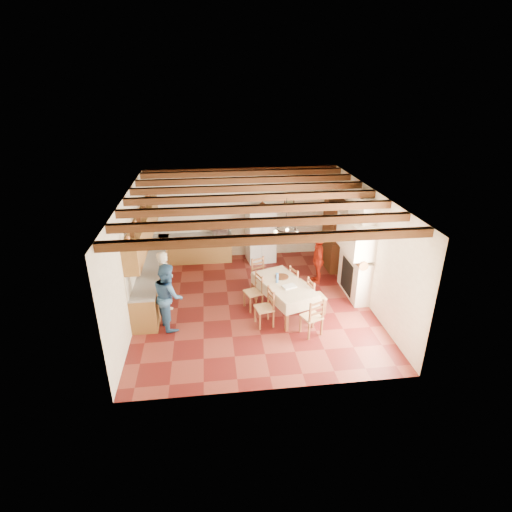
{
  "coord_description": "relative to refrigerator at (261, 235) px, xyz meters",
  "views": [
    {
      "loc": [
        -1.05,
        -9.17,
        5.5
      ],
      "look_at": [
        0.1,
        0.3,
        1.25
      ],
      "focal_mm": 28.0,
      "sensor_mm": 36.0,
      "label": 1
    }
  ],
  "objects": [
    {
      "name": "floor",
      "position": [
        -0.55,
        -2.77,
        -0.88
      ],
      "size": [
        6.0,
        6.5,
        0.02
      ],
      "primitive_type": "cube",
      "color": "#521311",
      "rests_on": "ground"
    },
    {
      "name": "ceiling",
      "position": [
        -0.55,
        -2.77,
        2.14
      ],
      "size": [
        6.0,
        6.5,
        0.02
      ],
      "primitive_type": "cube",
      "color": "silver",
      "rests_on": "ground"
    },
    {
      "name": "wall_back",
      "position": [
        -0.55,
        0.49,
        0.63
      ],
      "size": [
        6.0,
        0.02,
        3.0
      ],
      "primitive_type": "cube",
      "color": "beige",
      "rests_on": "ground"
    },
    {
      "name": "wall_front",
      "position": [
        -0.55,
        -6.03,
        0.63
      ],
      "size": [
        6.0,
        0.02,
        3.0
      ],
      "primitive_type": "cube",
      "color": "beige",
      "rests_on": "ground"
    },
    {
      "name": "wall_left",
      "position": [
        -3.56,
        -2.77,
        0.63
      ],
      "size": [
        0.02,
        6.5,
        3.0
      ],
      "primitive_type": "cube",
      "color": "beige",
      "rests_on": "ground"
    },
    {
      "name": "wall_right",
      "position": [
        2.46,
        -2.77,
        0.63
      ],
      "size": [
        0.02,
        6.5,
        3.0
      ],
      "primitive_type": "cube",
      "color": "beige",
      "rests_on": "ground"
    },
    {
      "name": "ceiling_beams",
      "position": [
        -0.55,
        -2.77,
        2.04
      ],
      "size": [
        6.0,
        6.3,
        0.16
      ],
      "primitive_type": null,
      "color": "#361E0D",
      "rests_on": "ground"
    },
    {
      "name": "lower_cabinets_left",
      "position": [
        -3.25,
        -1.72,
        -0.44
      ],
      "size": [
        0.6,
        4.3,
        0.86
      ],
      "primitive_type": "cube",
      "color": "brown",
      "rests_on": "ground"
    },
    {
      "name": "lower_cabinets_back",
      "position": [
        -2.1,
        0.18,
        -0.44
      ],
      "size": [
        2.3,
        0.6,
        0.86
      ],
      "primitive_type": "cube",
      "color": "brown",
      "rests_on": "ground"
    },
    {
      "name": "countertop_left",
      "position": [
        -3.25,
        -1.72,
        0.01
      ],
      "size": [
        0.62,
        4.3,
        0.04
      ],
      "primitive_type": "cube",
      "color": "gray",
      "rests_on": "lower_cabinets_left"
    },
    {
      "name": "countertop_back",
      "position": [
        -2.1,
        0.18,
        0.01
      ],
      "size": [
        2.34,
        0.62,
        0.04
      ],
      "primitive_type": "cube",
      "color": "gray",
      "rests_on": "lower_cabinets_back"
    },
    {
      "name": "backsplash_left",
      "position": [
        -3.54,
        -1.72,
        0.33
      ],
      "size": [
        0.03,
        4.3,
        0.6
      ],
      "primitive_type": "cube",
      "color": "beige",
      "rests_on": "ground"
    },
    {
      "name": "backsplash_back",
      "position": [
        -2.1,
        0.47,
        0.33
      ],
      "size": [
        2.3,
        0.03,
        0.6
      ],
      "primitive_type": "cube",
      "color": "beige",
      "rests_on": "ground"
    },
    {
      "name": "upper_cabinets",
      "position": [
        -3.38,
        -1.72,
        0.98
      ],
      "size": [
        0.35,
        4.2,
        0.7
      ],
      "primitive_type": "cube",
      "color": "brown",
      "rests_on": "ground"
    },
    {
      "name": "fireplace",
      "position": [
        2.17,
        -2.57,
        0.53
      ],
      "size": [
        0.56,
        1.6,
        2.8
      ],
      "primitive_type": null,
      "color": "beige",
      "rests_on": "ground"
    },
    {
      "name": "wall_picture",
      "position": [
        1.0,
        0.46,
        0.98
      ],
      "size": [
        0.34,
        0.03,
        0.42
      ],
      "primitive_type": "cube",
      "color": "#321B15",
      "rests_on": "ground"
    },
    {
      "name": "refrigerator",
      "position": [
        0.0,
        0.0,
        0.0
      ],
      "size": [
        0.96,
        0.83,
        1.74
      ],
      "primitive_type": "cube",
      "rotation": [
        0.0,
        0.0,
        0.14
      ],
      "color": "silver",
      "rests_on": "floor"
    },
    {
      "name": "hutch",
      "position": [
        2.2,
        -0.78,
        0.21
      ],
      "size": [
        0.52,
        1.2,
        2.17
      ],
      "primitive_type": null,
      "rotation": [
        0.0,
        0.0,
        0.01
      ],
      "color": "#37230F",
      "rests_on": "floor"
    },
    {
      "name": "dining_table",
      "position": [
        0.17,
        -3.22,
        -0.15
      ],
      "size": [
        1.5,
        2.05,
        0.81
      ],
      "rotation": [
        0.0,
        0.0,
        0.33
      ],
      "color": "beige",
      "rests_on": "floor"
    },
    {
      "name": "chandelier",
      "position": [
        0.17,
        -3.22,
        1.38
      ],
      "size": [
        0.47,
        0.47,
        0.03
      ],
      "primitive_type": "torus",
      "color": "black",
      "rests_on": "ground"
    },
    {
      "name": "chair_left_near",
      "position": [
        -0.41,
        -3.79,
        -0.39
      ],
      "size": [
        0.48,
        0.49,
        0.96
      ],
      "primitive_type": null,
      "rotation": [
        0.0,
        0.0,
        -1.36
      ],
      "color": "brown",
      "rests_on": "floor"
    },
    {
      "name": "chair_left_far",
      "position": [
        -0.59,
        -2.99,
        -0.39
      ],
      "size": [
        0.52,
        0.53,
        0.96
      ],
      "primitive_type": null,
      "rotation": [
        0.0,
        0.0,
        -1.23
      ],
      "color": "brown",
      "rests_on": "floor"
    },
    {
      "name": "chair_right_near",
      "position": [
        0.98,
        -3.4,
        -0.39
      ],
      "size": [
        0.47,
        0.48,
        0.96
      ],
      "primitive_type": null,
      "rotation": [
        0.0,
        0.0,
        1.74
      ],
      "color": "brown",
      "rests_on": "floor"
    },
    {
      "name": "chair_right_far",
      "position": [
        0.68,
        -2.66,
        -0.39
      ],
      "size": [
        0.53,
        0.54,
        0.96
      ],
      "primitive_type": null,
      "rotation": [
        0.0,
        0.0,
        1.95
      ],
      "color": "brown",
      "rests_on": "floor"
    },
    {
      "name": "chair_end_near",
      "position": [
        0.62,
        -4.3,
        -0.39
      ],
      "size": [
        0.54,
        0.53,
        0.96
      ],
      "primitive_type": null,
      "rotation": [
        0.0,
        0.0,
        3.52
      ],
      "color": "brown",
      "rests_on": "floor"
    },
    {
      "name": "chair_end_far",
      "position": [
        -0.27,
        -2.08,
        -0.39
      ],
      "size": [
        0.54,
        0.53,
        0.96
      ],
      "primitive_type": null,
      "rotation": [
        0.0,
        0.0,
        0.38
      ],
      "color": "brown",
      "rests_on": "floor"
    },
    {
      "name": "person_man",
      "position": [
        -2.8,
        -2.66,
        -0.08
      ],
      "size": [
        0.52,
        0.66,
        1.58
      ],
      "primitive_type": "imported",
      "rotation": [
        0.0,
        0.0,
        1.84
      ],
      "color": "silver",
      "rests_on": "floor"
    },
    {
      "name": "person_woman_blue",
      "position": [
        -2.67,
        -3.55,
        -0.05
      ],
      "size": [
        0.86,
        0.96,
        1.64
      ],
      "primitive_type": "imported",
      "rotation": [
        0.0,
        0.0,
        1.92
      ],
      "color": "#336097",
      "rests_on": "floor"
    },
    {
      "name": "person_woman_red",
      "position": [
        1.44,
        -1.77,
        -0.16
      ],
      "size": [
        0.47,
        0.88,
        1.43
      ],
      "primitive_type": "imported",
      "rotation": [
        0.0,
        0.0,
        -1.72
      ],
      "color": "#9F1E0E",
      "rests_on": "floor"
    },
    {
      "name": "microwave",
      "position": [
        -1.27,
        0.18,
        0.17
      ],
      "size": [
        0.55,
        0.4,
        0.29
      ],
      "primitive_type": "imported",
      "rotation": [
        0.0,
        0.0,
        -0.08
      ],
      "color": "silver",
      "rests_on": "countertop_back"
    },
    {
      "name": "fridge_vase",
      "position": [
        0.06,
        0.0,
        1.01
      ],
      "size": [
        0.35,
        0.35,
        0.29
      ],
      "primitive_type": "imported",
      "rotation": [
        0.0,
        0.0,
        0.33
      ],
      "color": "#37230F",
      "rests_on": "refrigerator"
    }
  ]
}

